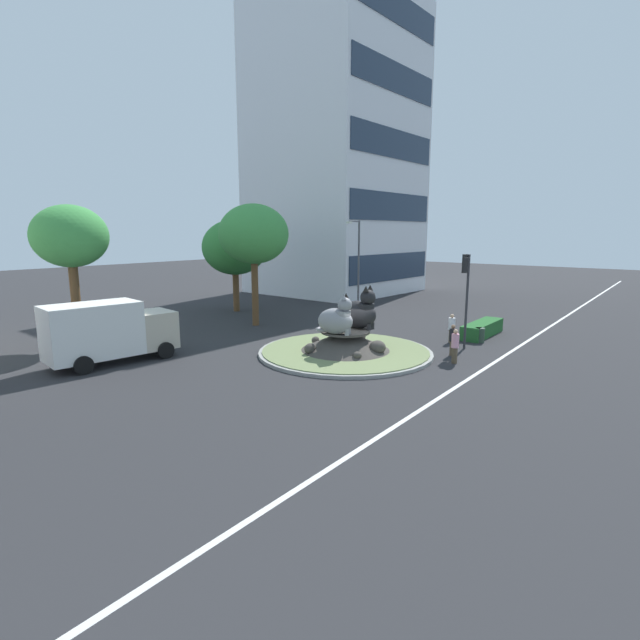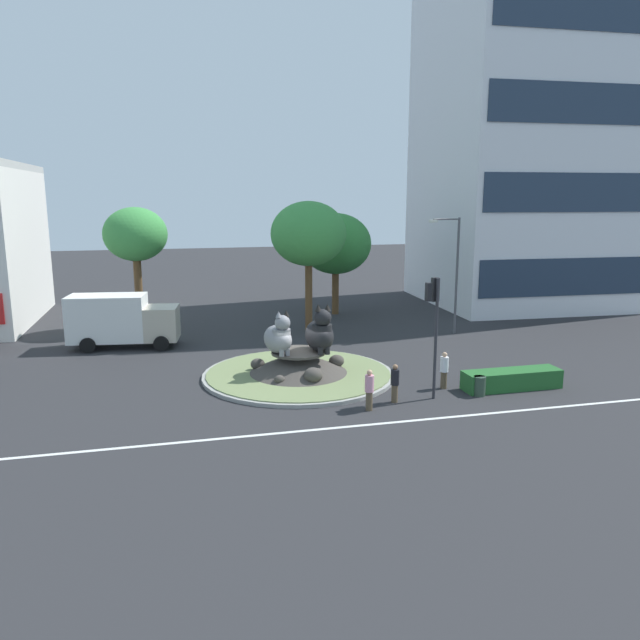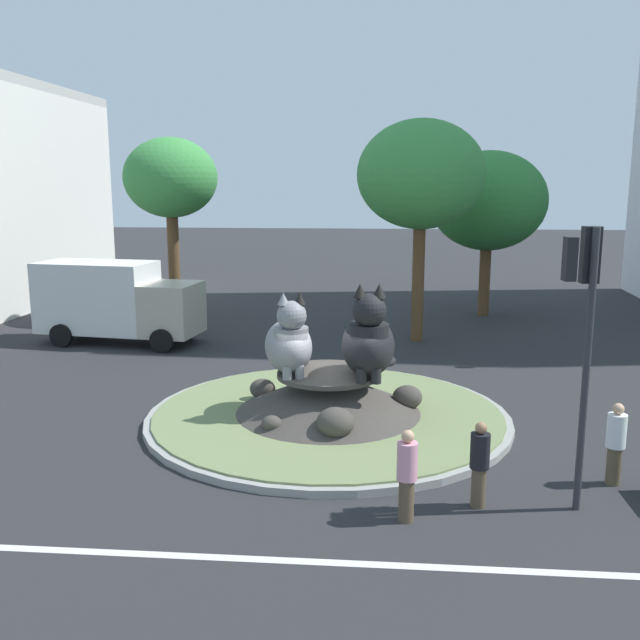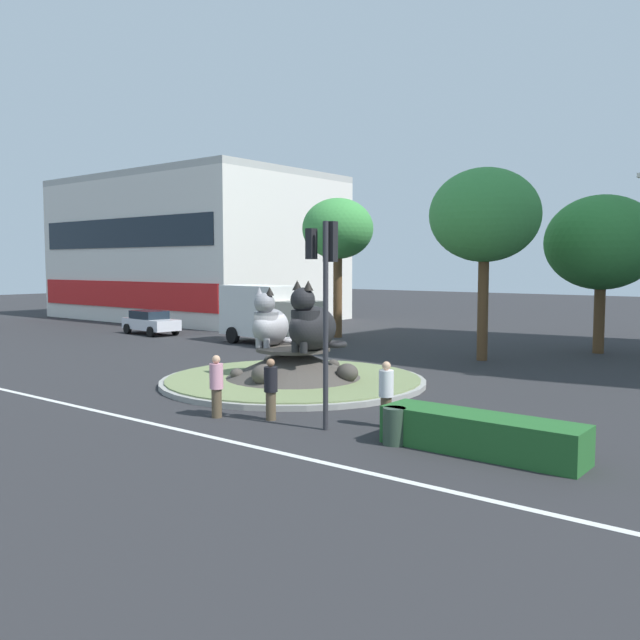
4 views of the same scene
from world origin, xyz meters
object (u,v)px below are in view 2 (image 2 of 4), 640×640
(pedestrian_pink_shirt, at_px, (369,389))
(delivery_box_truck, at_px, (121,320))
(cat_statue_black, at_px, (320,334))
(second_tree_near_tower, at_px, (309,234))
(litter_bin, at_px, (479,386))
(cat_statue_grey, at_px, (279,337))
(third_tree_left, at_px, (336,244))
(pedestrian_black_shirt, at_px, (395,382))
(streetlight_arm, at_px, (454,267))
(pedestrian_white_shirt, at_px, (444,369))
(traffic_light_mast, at_px, (434,311))
(broadleaf_tree_behind_island, at_px, (135,235))
(office_tower, at_px, (528,116))

(pedestrian_pink_shirt, distance_m, delivery_box_truck, 17.87)
(cat_statue_black, height_order, delivery_box_truck, cat_statue_black)
(second_tree_near_tower, distance_m, litter_bin, 16.69)
(cat_statue_grey, bearing_deg, third_tree_left, 137.78)
(third_tree_left, relative_size, pedestrian_black_shirt, 4.45)
(streetlight_arm, relative_size, pedestrian_white_shirt, 4.30)
(third_tree_left, xyz_separation_m, pedestrian_pink_shirt, (-4.40, -21.32, -4.45))
(cat_statue_grey, distance_m, traffic_light_mast, 7.86)
(cat_statue_black, distance_m, broadleaf_tree_behind_island, 17.23)
(pedestrian_white_shirt, bearing_deg, second_tree_near_tower, 23.35)
(third_tree_left, bearing_deg, streetlight_arm, -57.19)
(cat_statue_black, bearing_deg, pedestrian_pink_shirt, 5.97)
(broadleaf_tree_behind_island, distance_m, pedestrian_black_shirt, 22.47)
(streetlight_arm, xyz_separation_m, pedestrian_white_shirt, (-5.58, -10.64, -3.49))
(pedestrian_pink_shirt, height_order, delivery_box_truck, delivery_box_truck)
(broadleaf_tree_behind_island, bearing_deg, traffic_light_mast, -54.21)
(pedestrian_black_shirt, bearing_deg, delivery_box_truck, -149.80)
(traffic_light_mast, relative_size, pedestrian_white_shirt, 3.08)
(second_tree_near_tower, bearing_deg, cat_statue_grey, -110.86)
(pedestrian_pink_shirt, height_order, litter_bin, pedestrian_pink_shirt)
(pedestrian_pink_shirt, bearing_deg, cat_statue_black, -41.57)
(cat_statue_black, bearing_deg, pedestrian_black_shirt, 23.28)
(office_tower, xyz_separation_m, second_tree_near_tower, (-20.26, -7.55, -8.84))
(office_tower, bearing_deg, second_tree_near_tower, -157.00)
(pedestrian_white_shirt, bearing_deg, cat_statue_grey, 74.03)
(streetlight_arm, height_order, litter_bin, streetlight_arm)
(second_tree_near_tower, xyz_separation_m, third_tree_left, (3.44, 5.82, -1.12))
(streetlight_arm, xyz_separation_m, litter_bin, (-4.46, -12.02, -3.97))
(traffic_light_mast, xyz_separation_m, third_tree_left, (1.16, 20.47, 1.41))
(broadleaf_tree_behind_island, xyz_separation_m, third_tree_left, (14.43, 2.06, -0.99))
(pedestrian_black_shirt, bearing_deg, cat_statue_grey, -149.88)
(cat_statue_black, relative_size, traffic_light_mast, 0.45)
(delivery_box_truck, bearing_deg, traffic_light_mast, -35.29)
(cat_statue_grey, relative_size, third_tree_left, 0.32)
(litter_bin, bearing_deg, pedestrian_black_shirt, 178.97)
(office_tower, height_order, litter_bin, office_tower)
(traffic_light_mast, xyz_separation_m, broadleaf_tree_behind_island, (-13.27, 18.40, 2.40))
(traffic_light_mast, xyz_separation_m, pedestrian_white_shirt, (1.16, 1.17, -3.05))
(traffic_light_mast, relative_size, third_tree_left, 0.71)
(traffic_light_mast, bearing_deg, third_tree_left, -7.51)
(pedestrian_white_shirt, distance_m, litter_bin, 1.84)
(broadleaf_tree_behind_island, bearing_deg, streetlight_arm, -18.23)
(office_tower, xyz_separation_m, pedestrian_black_shirt, (-19.79, -22.34, -14.44))
(broadleaf_tree_behind_island, relative_size, pedestrian_white_shirt, 4.66)
(third_tree_left, xyz_separation_m, delivery_box_truck, (-15.32, -7.20, -3.69))
(second_tree_near_tower, bearing_deg, pedestrian_white_shirt, -75.66)
(pedestrian_black_shirt, bearing_deg, litter_bin, 76.53)
(pedestrian_white_shirt, relative_size, litter_bin, 1.97)
(cat_statue_grey, distance_m, pedestrian_pink_shirt, 6.26)
(second_tree_near_tower, relative_size, delivery_box_truck, 1.31)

